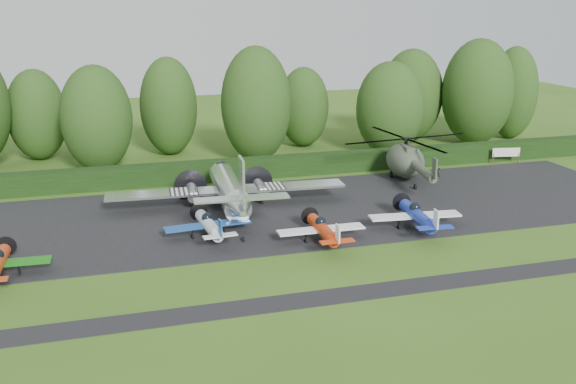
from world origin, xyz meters
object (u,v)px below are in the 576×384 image
object	(u,v)px
light_plane_blue	(417,215)
sign_board	(506,153)
light_plane_orange	(323,229)
transport_plane	(230,190)
light_plane_white	(209,225)
helicopter	(406,157)

from	to	relation	value
light_plane_blue	sign_board	world-z (taller)	light_plane_blue
light_plane_orange	sign_board	bearing A→B (deg)	31.94
light_plane_orange	sign_board	size ratio (longest dim) A/B	2.24
light_plane_orange	transport_plane	bearing A→B (deg)	118.17
light_plane_white	helicopter	world-z (taller)	helicopter
light_plane_blue	light_plane_orange	bearing A→B (deg)	178.77
transport_plane	light_plane_orange	bearing A→B (deg)	-64.63
transport_plane	light_plane_orange	distance (m)	10.36
helicopter	light_plane_orange	bearing A→B (deg)	-142.65
helicopter	sign_board	bearing A→B (deg)	4.01
transport_plane	sign_board	world-z (taller)	transport_plane
light_plane_white	sign_board	xyz separation A→B (m)	(34.05, 13.68, 0.12)
light_plane_blue	light_plane_white	bearing A→B (deg)	164.61
sign_board	light_plane_blue	bearing A→B (deg)	-149.59
light_plane_blue	helicopter	xyz separation A→B (m)	(5.36, 13.13, 1.11)
transport_plane	light_plane_white	bearing A→B (deg)	-118.00
light_plane_blue	sign_board	bearing A→B (deg)	35.01
sign_board	light_plane_orange	bearing A→B (deg)	-158.03
light_plane_orange	light_plane_blue	size ratio (longest dim) A/B	0.90
light_plane_white	helicopter	distance (m)	23.34
transport_plane	light_plane_blue	world-z (taller)	transport_plane
light_plane_white	sign_board	distance (m)	36.69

